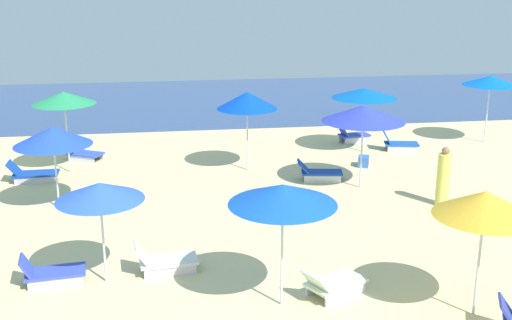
{
  "coord_description": "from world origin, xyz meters",
  "views": [
    {
      "loc": [
        -1.96,
        -7.54,
        6.31
      ],
      "look_at": [
        0.66,
        10.8,
        0.8
      ],
      "focal_mm": 44.58,
      "sensor_mm": 36.0,
      "label": 1
    }
  ],
  "objects": [
    {
      "name": "umbrella_7",
      "position": [
        -5.2,
        12.98,
        2.46
      ],
      "size": [
        2.0,
        2.0,
        2.66
      ],
      "color": "silver",
      "rests_on": "ground_plane"
    },
    {
      "name": "ocean",
      "position": [
        0.0,
        24.03,
        0.06
      ],
      "size": [
        60.0,
        11.95,
        0.12
      ],
      "primitive_type": "cube",
      "color": "#304A7F",
      "rests_on": "ground_plane"
    },
    {
      "name": "lounge_chair_3_0",
      "position": [
        2.67,
        10.97,
        0.26
      ],
      "size": [
        1.49,
        0.79,
        0.65
      ],
      "rotation": [
        0.0,
        0.0,
        1.41
      ],
      "color": "silver",
      "rests_on": "ground_plane"
    },
    {
      "name": "lounge_chair_1_0",
      "position": [
        -2.16,
        5.26,
        0.26
      ],
      "size": [
        1.42,
        0.77,
        0.69
      ],
      "rotation": [
        0.0,
        0.0,
        1.67
      ],
      "color": "silver",
      "rests_on": "ground_plane"
    },
    {
      "name": "umbrella_3",
      "position": [
        3.76,
        10.13,
        2.3
      ],
      "size": [
        2.47,
        2.47,
        2.55
      ],
      "color": "silver",
      "rests_on": "ground_plane"
    },
    {
      "name": "lounge_chair_7_0",
      "position": [
        -6.23,
        12.16,
        0.25
      ],
      "size": [
        1.53,
        0.7,
        0.67
      ],
      "rotation": [
        0.0,
        0.0,
        1.6
      ],
      "color": "silver",
      "rests_on": "ground_plane"
    },
    {
      "name": "lounge_chair_1_1",
      "position": [
        -4.53,
        5.06,
        0.24
      ],
      "size": [
        1.37,
        0.76,
        0.65
      ],
      "rotation": [
        0.0,
        0.0,
        1.69
      ],
      "color": "silver",
      "rests_on": "ground_plane"
    },
    {
      "name": "umbrella_8",
      "position": [
        5.03,
        14.05,
        2.15
      ],
      "size": [
        2.34,
        2.34,
        2.34
      ],
      "color": "silver",
      "rests_on": "ground_plane"
    },
    {
      "name": "umbrella_6",
      "position": [
        0.6,
        12.39,
        2.34
      ],
      "size": [
        1.97,
        1.97,
        2.62
      ],
      "color": "silver",
      "rests_on": "ground_plane"
    },
    {
      "name": "umbrella_5",
      "position": [
        -5.05,
        9.64,
        2.06
      ],
      "size": [
        2.1,
        2.1,
        2.31
      ],
      "color": "silver",
      "rests_on": "ground_plane"
    },
    {
      "name": "cooler_box_0",
      "position": [
        4.53,
        12.25,
        0.17
      ],
      "size": [
        0.5,
        0.58,
        0.34
      ],
      "primitive_type": "cube",
      "rotation": [
        0.0,
        0.0,
        4.35
      ],
      "color": "#3067BC",
      "rests_on": "ground_plane"
    },
    {
      "name": "umbrella_9",
      "position": [
        3.69,
        2.59,
        2.26
      ],
      "size": [
        1.88,
        1.88,
        2.51
      ],
      "color": "silver",
      "rests_on": "ground_plane"
    },
    {
      "name": "umbrella_4",
      "position": [
        10.09,
        14.62,
        2.39
      ],
      "size": [
        2.07,
        2.07,
        2.57
      ],
      "color": "silver",
      "rests_on": "ground_plane"
    },
    {
      "name": "lounge_chair_0_0",
      "position": [
        1.2,
        3.7,
        0.26
      ],
      "size": [
        1.47,
        1.21,
        0.65
      ],
      "rotation": [
        0.0,
        0.0,
        2.07
      ],
      "color": "silver",
      "rests_on": "ground_plane"
    },
    {
      "name": "umbrella_1",
      "position": [
        -3.39,
        4.98,
        2.02
      ],
      "size": [
        1.82,
        1.82,
        2.21
      ],
      "color": "silver",
      "rests_on": "ground_plane"
    },
    {
      "name": "beachgoer_5",
      "position": [
        5.58,
        8.35,
        0.78
      ],
      "size": [
        0.45,
        0.45,
        1.69
      ],
      "rotation": [
        0.0,
        0.0,
        1.82
      ],
      "color": "#E7DC5B",
      "rests_on": "ground_plane"
    },
    {
      "name": "lounge_chair_8_1",
      "position": [
        5.02,
        15.33,
        0.29
      ],
      "size": [
        1.37,
        0.81,
        0.8
      ],
      "rotation": [
        0.0,
        0.0,
        1.75
      ],
      "color": "silver",
      "rests_on": "ground_plane"
    },
    {
      "name": "lounge_chair_8_0",
      "position": [
        6.4,
        13.99,
        0.26
      ],
      "size": [
        1.41,
        0.84,
        0.74
      ],
      "rotation": [
        0.0,
        0.0,
        1.38
      ],
      "color": "silver",
      "rests_on": "ground_plane"
    },
    {
      "name": "lounge_chair_7_1",
      "position": [
        -4.93,
        14.36,
        0.26
      ],
      "size": [
        1.43,
        1.18,
        0.74
      ],
      "rotation": [
        0.0,
        0.0,
        1.08
      ],
      "color": "silver",
      "rests_on": "ground_plane"
    },
    {
      "name": "umbrella_0",
      "position": [
        0.12,
        3.5,
        2.3
      ],
      "size": [
        2.08,
        2.08,
        2.5
      ],
      "color": "silver",
      "rests_on": "ground_plane"
    }
  ]
}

